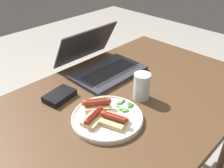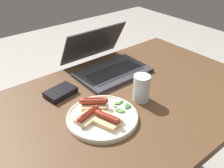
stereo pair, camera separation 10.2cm
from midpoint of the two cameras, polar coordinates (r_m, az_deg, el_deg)
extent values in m
cube|color=#4C331E|center=(1.07, 1.79, -3.28)|extent=(1.15, 0.77, 0.04)
cylinder|color=#4C331E|center=(1.76, 5.23, -2.26)|extent=(0.04, 0.04, 0.70)
cube|color=#2D2D33|center=(1.21, -3.21, 2.56)|extent=(0.34, 0.22, 0.02)
cube|color=black|center=(1.19, -2.79, 2.75)|extent=(0.28, 0.12, 0.00)
cube|color=#2D2D33|center=(1.27, -8.28, 8.88)|extent=(0.34, 0.11, 0.18)
cube|color=black|center=(1.27, -8.18, 8.92)|extent=(0.31, 0.09, 0.16)
cylinder|color=silver|center=(0.93, -4.26, -7.93)|extent=(0.26, 0.26, 0.01)
torus|color=silver|center=(0.92, -4.28, -7.51)|extent=(0.26, 0.26, 0.01)
cube|color=tan|center=(0.89, -2.88, -8.61)|extent=(0.09, 0.11, 0.02)
cylinder|color=maroon|center=(0.88, -2.92, -7.62)|extent=(0.05, 0.09, 0.02)
sphere|color=maroon|center=(0.86, -0.43, -8.41)|extent=(0.02, 0.02, 0.02)
sphere|color=maroon|center=(0.89, -5.30, -6.85)|extent=(0.02, 0.02, 0.02)
cylinder|color=red|center=(0.87, -2.93, -7.07)|extent=(0.03, 0.07, 0.01)
cube|color=tan|center=(0.96, -6.52, -5.28)|extent=(0.11, 0.10, 0.02)
cylinder|color=#9E3D28|center=(0.94, -6.60, -4.22)|extent=(0.09, 0.07, 0.03)
sphere|color=#9E3D28|center=(0.95, -3.92, -4.01)|extent=(0.03, 0.03, 0.03)
sphere|color=#9E3D28|center=(0.95, -9.27, -4.42)|extent=(0.03, 0.03, 0.03)
cylinder|color=red|center=(0.94, -6.64, -3.60)|extent=(0.06, 0.05, 0.00)
cube|color=#D6B784|center=(0.90, -7.42, -8.08)|extent=(0.10, 0.08, 0.02)
cylinder|color=maroon|center=(0.89, -7.50, -7.19)|extent=(0.09, 0.04, 0.02)
sphere|color=maroon|center=(0.87, -9.31, -8.76)|extent=(0.02, 0.02, 0.02)
sphere|color=maroon|center=(0.92, -5.81, -5.70)|extent=(0.02, 0.02, 0.02)
cylinder|color=red|center=(0.89, -7.55, -6.68)|extent=(0.08, 0.02, 0.00)
ellipsoid|color=#2D662D|center=(0.97, 1.26, -5.05)|extent=(0.03, 0.02, 0.01)
ellipsoid|color=#387A33|center=(0.98, 0.92, -4.68)|extent=(0.03, 0.02, 0.01)
ellipsoid|color=#4C8E3D|center=(0.94, -0.08, -6.15)|extent=(0.04, 0.03, 0.01)
ellipsoid|color=#709E4C|center=(0.97, -1.73, -5.20)|extent=(0.02, 0.02, 0.00)
ellipsoid|color=#4C8E3D|center=(0.98, -1.26, -4.43)|extent=(0.03, 0.03, 0.01)
ellipsoid|color=#2D662D|center=(0.99, -0.42, -4.08)|extent=(0.02, 0.01, 0.01)
ellipsoid|color=#387A33|center=(0.95, -0.87, -5.90)|extent=(0.03, 0.03, 0.01)
cylinder|color=silver|center=(1.01, 3.95, -0.63)|extent=(0.07, 0.07, 0.11)
cube|color=black|center=(1.06, -14.59, -2.71)|extent=(0.14, 0.10, 0.03)
camera|label=1|loc=(0.05, -92.86, -1.79)|focal=40.00mm
camera|label=2|loc=(0.05, 87.14, 1.79)|focal=40.00mm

